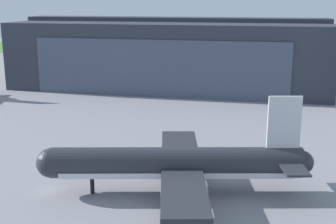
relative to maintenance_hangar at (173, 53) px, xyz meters
The scene contains 4 objects.
ground_plane 82.76m from the maintenance_hangar, 89.70° to the right, with size 440.00×440.00×0.00m, color gray.
grass_field_strip 93.34m from the maintenance_hangar, 89.74° to the left, with size 440.00×56.00×0.08m, color #488331.
maintenance_hangar is the anchor object (origin of this frame).
airliner_near_right 81.04m from the maintenance_hangar, 77.87° to the right, with size 36.01×31.33×13.37m.
Camera 1 is at (27.80, -52.22, 25.39)m, focal length 48.31 mm.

